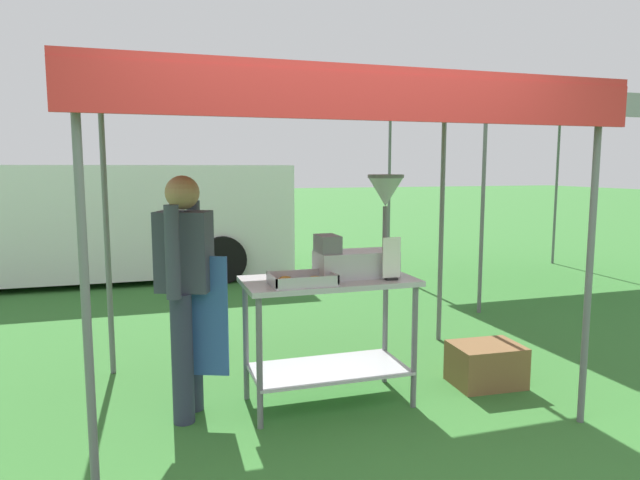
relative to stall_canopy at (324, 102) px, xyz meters
The scene contains 10 objects.
ground_plane 5.45m from the stall_canopy, 91.82° to the left, with size 70.00×70.00×0.00m, color #33702D.
stall_canopy is the anchor object (origin of this frame).
donut_cart 1.46m from the stall_canopy, 90.00° to the right, with size 1.18×0.59×0.90m.
donut_tray 1.23m from the stall_canopy, 135.79° to the right, with size 0.42×0.28×0.07m.
donut_fryer 0.99m from the stall_canopy, 17.36° to the right, with size 0.63×0.28×0.71m.
menu_sign 1.18m from the stall_canopy, 34.73° to the right, with size 0.13×0.05×0.29m.
vendor 1.53m from the stall_canopy, behind, with size 0.46×0.52×1.61m.
supply_crate 2.32m from the stall_canopy, ahead, with size 0.54×0.41×0.32m.
van_white 5.76m from the stall_canopy, 109.40° to the left, with size 5.67×2.13×1.69m.
neighbour_tent 5.01m from the stall_canopy, 36.61° to the left, with size 3.33×2.73×2.53m.
Camera 1 is at (-1.05, -2.76, 1.66)m, focal length 31.72 mm.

